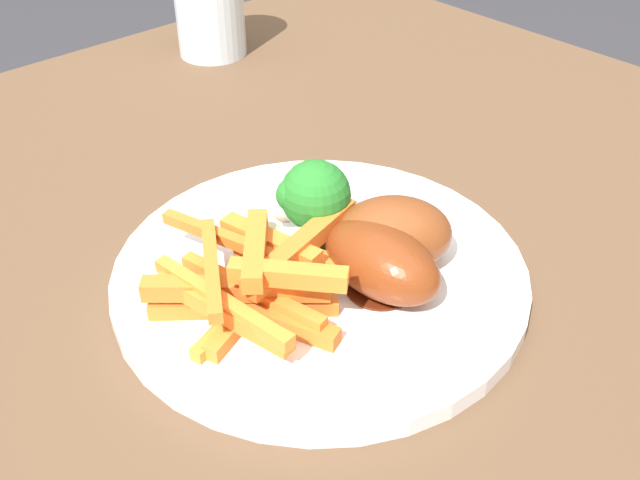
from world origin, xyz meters
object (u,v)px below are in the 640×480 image
at_px(broccoli_floret_front, 313,198).
at_px(carrot_fries_pile, 255,281).
at_px(dinner_plate, 320,273).
at_px(chicken_drumstick_near, 386,234).
at_px(chicken_drumstick_far, 375,258).
at_px(dining_table, 254,393).
at_px(water_glass, 209,0).

height_order(broccoli_floret_front, carrot_fries_pile, broccoli_floret_front).
bearing_deg(dinner_plate, broccoli_floret_front, -122.51).
relative_size(carrot_fries_pile, chicken_drumstick_near, 1.26).
bearing_deg(chicken_drumstick_near, broccoli_floret_front, -67.23).
xyz_separation_m(broccoli_floret_front, chicken_drumstick_near, (-0.02, 0.04, -0.01)).
bearing_deg(broccoli_floret_front, chicken_drumstick_far, 88.33).
relative_size(dinner_plate, carrot_fries_pile, 1.84).
bearing_deg(carrot_fries_pile, dining_table, -118.31).
bearing_deg(water_glass, dining_table, 57.21).
bearing_deg(water_glass, dinner_plate, 64.19).
distance_m(dining_table, dinner_plate, 0.13).
bearing_deg(chicken_drumstick_far, carrot_fries_pile, -28.92).
distance_m(chicken_drumstick_near, chicken_drumstick_far, 0.02).
distance_m(broccoli_floret_front, chicken_drumstick_far, 0.06).
relative_size(dining_table, broccoli_floret_front, 16.58).
distance_m(broccoli_floret_front, carrot_fries_pile, 0.07).
distance_m(chicken_drumstick_far, water_glass, 0.41).
bearing_deg(dining_table, dinner_plate, 123.98).
height_order(broccoli_floret_front, water_glass, water_glass).
bearing_deg(water_glass, chicken_drumstick_far, 67.80).
height_order(dining_table, chicken_drumstick_near, chicken_drumstick_near).
height_order(dinner_plate, water_glass, water_glass).
distance_m(dinner_plate, carrot_fries_pile, 0.05).
distance_m(carrot_fries_pile, chicken_drumstick_far, 0.07).
height_order(chicken_drumstick_near, chicken_drumstick_far, chicken_drumstick_near).
relative_size(carrot_fries_pile, water_glass, 1.27).
xyz_separation_m(dining_table, chicken_drumstick_far, (-0.04, 0.08, 0.15)).
xyz_separation_m(broccoli_floret_front, carrot_fries_pile, (0.06, 0.02, -0.02)).
xyz_separation_m(carrot_fries_pile, chicken_drumstick_far, (-0.06, 0.03, 0.00)).
xyz_separation_m(broccoli_floret_front, water_glass, (-0.15, -0.32, 0.01)).
height_order(dinner_plate, chicken_drumstick_near, chicken_drumstick_near).
xyz_separation_m(chicken_drumstick_near, water_glass, (-0.13, -0.36, 0.02)).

